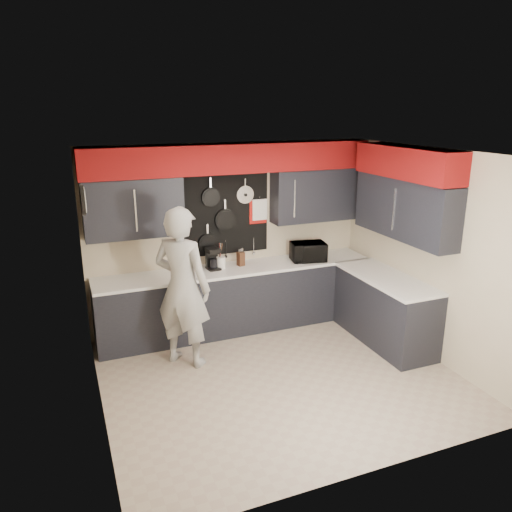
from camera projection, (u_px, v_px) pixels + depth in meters
name	position (u px, v px, depth m)	size (l,w,h in m)	color
ground	(279.00, 377.00, 5.89)	(4.00, 4.00, 0.00)	tan
back_wall_assembly	(233.00, 187.00, 6.73)	(4.00, 0.36, 2.60)	beige
right_wall_assembly	(408.00, 200.00, 6.22)	(0.36, 3.50, 2.60)	beige
left_wall_assembly	(92.00, 293.00, 4.80)	(0.05, 3.50, 2.60)	beige
base_cabinets	(278.00, 301.00, 6.93)	(3.95, 2.20, 0.92)	black
microwave	(308.00, 252.00, 7.16)	(0.48, 0.33, 0.27)	black
knife_block	(241.00, 259.00, 6.96)	(0.09, 0.09, 0.19)	#3B1C12
utensil_crock	(221.00, 263.00, 6.84)	(0.12, 0.12, 0.16)	white
coffee_maker	(213.00, 258.00, 6.80)	(0.18, 0.22, 0.30)	black
person	(182.00, 288.00, 5.95)	(0.72, 0.47, 1.98)	#AAABA8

